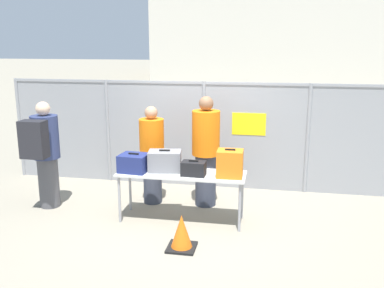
{
  "coord_description": "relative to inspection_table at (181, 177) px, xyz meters",
  "views": [
    {
      "loc": [
        1.21,
        -5.95,
        2.63
      ],
      "look_at": [
        -0.02,
        0.57,
        1.05
      ],
      "focal_mm": 40.0,
      "sensor_mm": 36.0,
      "label": 1
    }
  ],
  "objects": [
    {
      "name": "suitcase_orange",
      "position": [
        0.72,
        -0.04,
        0.26
      ],
      "size": [
        0.38,
        0.31,
        0.41
      ],
      "color": "orange",
      "rests_on": "inspection_table"
    },
    {
      "name": "security_worker_far",
      "position": [
        -0.63,
        0.65,
        0.16
      ],
      "size": [
        0.4,
        0.4,
        1.63
      ],
      "rotation": [
        0.0,
        0.0,
        3.29
      ],
      "color": "#383D4C",
      "rests_on": "ground_plane"
    },
    {
      "name": "traffic_cone",
      "position": [
        0.19,
        -0.91,
        -0.47
      ],
      "size": [
        0.37,
        0.37,
        0.46
      ],
      "color": "black",
      "rests_on": "ground_plane"
    },
    {
      "name": "security_worker_near",
      "position": [
        0.26,
        0.7,
        0.25
      ],
      "size": [
        0.45,
        0.45,
        1.81
      ],
      "rotation": [
        0.0,
        0.0,
        3.22
      ],
      "color": "#383D4C",
      "rests_on": "ground_plane"
    },
    {
      "name": "utility_trailer",
      "position": [
        2.55,
        2.97,
        -0.25
      ],
      "size": [
        4.14,
        2.13,
        0.73
      ],
      "color": "#4C6B47",
      "rests_on": "ground_plane"
    },
    {
      "name": "fence_section",
      "position": [
        0.07,
        1.65,
        0.34
      ],
      "size": [
        7.47,
        0.07,
        1.95
      ],
      "color": "gray",
      "rests_on": "ground_plane"
    },
    {
      "name": "suitcase_black",
      "position": [
        0.2,
        -0.08,
        0.17
      ],
      "size": [
        0.35,
        0.23,
        0.23
      ],
      "color": "black",
      "rests_on": "inspection_table"
    },
    {
      "name": "ground_plane",
      "position": [
        0.07,
        0.03,
        -0.68
      ],
      "size": [
        120.0,
        120.0,
        0.0
      ],
      "primitive_type": "plane",
      "color": "gray"
    },
    {
      "name": "inspection_table",
      "position": [
        0.0,
        0.0,
        0.0
      ],
      "size": [
        1.9,
        0.61,
        0.75
      ],
      "color": "silver",
      "rests_on": "ground_plane"
    },
    {
      "name": "distant_hangar",
      "position": [
        0.89,
        30.58,
        2.81
      ],
      "size": [
        16.42,
        13.97,
        7.0
      ],
      "color": "beige",
      "rests_on": "ground_plane"
    },
    {
      "name": "traveler_hooded",
      "position": [
        -2.25,
        0.1,
        0.27
      ],
      "size": [
        0.43,
        0.66,
        1.73
      ],
      "rotation": [
        0.0,
        0.0,
        0.25
      ],
      "color": "#4C4C51",
      "rests_on": "ground_plane"
    },
    {
      "name": "suitcase_grey",
      "position": [
        -0.27,
        0.07,
        0.22
      ],
      "size": [
        0.53,
        0.4,
        0.33
      ],
      "color": "slate",
      "rests_on": "inspection_table"
    },
    {
      "name": "suitcase_navy",
      "position": [
        -0.71,
        -0.05,
        0.2
      ],
      "size": [
        0.44,
        0.39,
        0.29
      ],
      "color": "navy",
      "rests_on": "inspection_table"
    }
  ]
}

